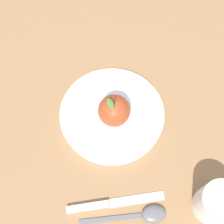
% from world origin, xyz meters
% --- Properties ---
extents(ground_plane, '(2.40, 2.40, 0.00)m').
position_xyz_m(ground_plane, '(0.00, 0.00, 0.00)').
color(ground_plane, olive).
extents(dinner_plate, '(0.24, 0.24, 0.02)m').
position_xyz_m(dinner_plate, '(-0.04, -0.02, 0.01)').
color(dinner_plate, white).
rests_on(dinner_plate, ground_plane).
extents(apple, '(0.07, 0.07, 0.09)m').
position_xyz_m(apple, '(-0.03, -0.01, 0.05)').
color(apple, '#9E3D1E').
rests_on(apple, dinner_plate).
extents(cup, '(0.08, 0.08, 0.08)m').
position_xyz_m(cup, '(-0.04, 0.27, 0.04)').
color(cup, white).
rests_on(cup, ground_plane).
extents(knife, '(0.17, 0.13, 0.01)m').
position_xyz_m(knife, '(0.11, 0.11, 0.00)').
color(knife, silver).
rests_on(knife, ground_plane).
extents(spoon, '(0.15, 0.13, 0.01)m').
position_xyz_m(spoon, '(0.07, 0.18, 0.01)').
color(spoon, '#59595E').
rests_on(spoon, ground_plane).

